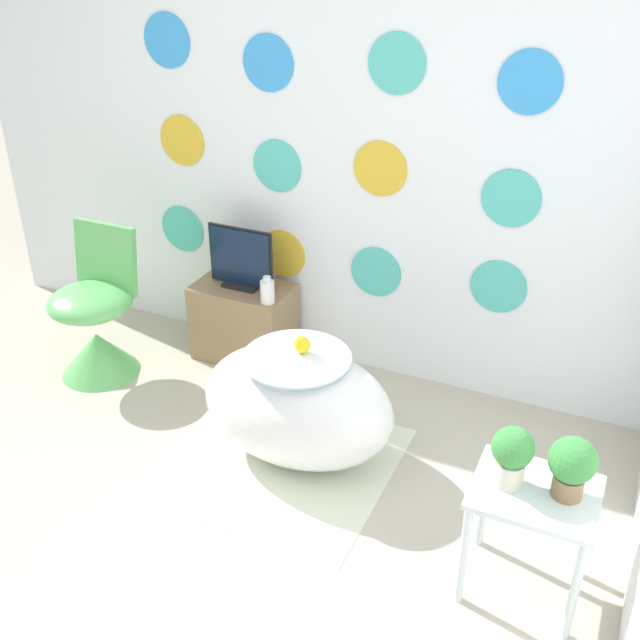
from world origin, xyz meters
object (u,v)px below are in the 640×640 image
object	(u,v)px
chair	(96,327)
bathtub	(297,405)
tv	(241,261)
potted_plant_left	(512,454)
vase	(267,291)
potted_plant_right	(572,465)

from	to	relation	value
chair	bathtub	bearing A→B (deg)	-8.28
chair	tv	distance (m)	0.88
bathtub	potted_plant_left	xyz separation A→B (m)	(1.03, -0.38, 0.34)
tv	vase	size ratio (longest dim) A/B	2.57
bathtub	tv	bearing A→B (deg)	134.84
potted_plant_left	potted_plant_right	size ratio (longest dim) A/B	1.00
chair	potted_plant_left	bearing A→B (deg)	-13.63
bathtub	chair	world-z (taller)	chair
potted_plant_right	potted_plant_left	bearing A→B (deg)	-172.68
vase	potted_plant_right	world-z (taller)	potted_plant_right
tv	potted_plant_right	world-z (taller)	tv
vase	potted_plant_left	world-z (taller)	potted_plant_left
vase	potted_plant_right	size ratio (longest dim) A/B	0.63
potted_plant_left	potted_plant_right	distance (m)	0.20
bathtub	vase	world-z (taller)	vase
bathtub	potted_plant_right	distance (m)	1.32
chair	tv	size ratio (longest dim) A/B	2.14
tv	potted_plant_left	xyz separation A→B (m)	(1.70, -1.05, 0.02)
bathtub	potted_plant_left	size ratio (longest dim) A/B	3.87
potted_plant_left	potted_plant_right	world-z (taller)	potted_plant_right
bathtub	potted_plant_left	world-z (taller)	potted_plant_left
potted_plant_right	chair	bearing A→B (deg)	167.95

